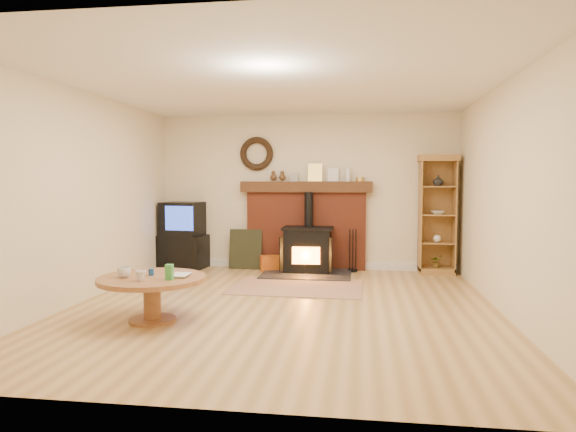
# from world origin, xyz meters

# --- Properties ---
(ground) EXTENTS (5.50, 5.50, 0.00)m
(ground) POSITION_xyz_m (0.00, 0.00, 0.00)
(ground) COLOR #A78045
(ground) RESTS_ON ground
(room_shell) EXTENTS (5.02, 5.52, 2.61)m
(room_shell) POSITION_xyz_m (-0.02, 0.09, 1.72)
(room_shell) COLOR beige
(room_shell) RESTS_ON ground
(chimney_breast) EXTENTS (2.20, 0.22, 1.78)m
(chimney_breast) POSITION_xyz_m (0.00, 2.67, 0.80)
(chimney_breast) COLOR brown
(chimney_breast) RESTS_ON ground
(wood_stove) EXTENTS (1.40, 1.00, 1.30)m
(wood_stove) POSITION_xyz_m (0.07, 2.27, 0.36)
(wood_stove) COLOR black
(wood_stove) RESTS_ON ground
(area_rug) EXTENTS (1.85, 1.29, 0.01)m
(area_rug) POSITION_xyz_m (0.04, 1.13, 0.01)
(area_rug) COLOR brown
(area_rug) RESTS_ON ground
(tv_unit) EXTENTS (0.84, 0.64, 1.13)m
(tv_unit) POSITION_xyz_m (-2.10, 2.47, 0.54)
(tv_unit) COLOR black
(tv_unit) RESTS_ON ground
(curio_cabinet) EXTENTS (0.61, 0.44, 1.90)m
(curio_cabinet) POSITION_xyz_m (2.12, 2.55, 0.95)
(curio_cabinet) COLOR olive
(curio_cabinet) RESTS_ON ground
(firelog_box) EXTENTS (0.46, 0.36, 0.25)m
(firelog_box) POSITION_xyz_m (-0.52, 2.40, 0.13)
(firelog_box) COLOR orange
(firelog_box) RESTS_ON ground
(leaning_painting) EXTENTS (0.56, 0.15, 0.66)m
(leaning_painting) POSITION_xyz_m (-1.02, 2.55, 0.33)
(leaning_painting) COLOR black
(leaning_painting) RESTS_ON ground
(fire_tools) EXTENTS (0.16, 0.16, 0.70)m
(fire_tools) POSITION_xyz_m (0.79, 2.50, 0.13)
(fire_tools) COLOR black
(fire_tools) RESTS_ON ground
(coffee_table) EXTENTS (1.14, 1.14, 0.64)m
(coffee_table) POSITION_xyz_m (-1.29, -0.78, 0.39)
(coffee_table) COLOR brown
(coffee_table) RESTS_ON ground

